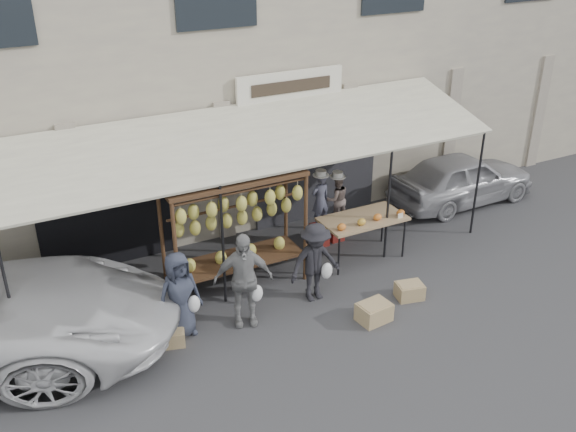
{
  "coord_description": "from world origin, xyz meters",
  "views": [
    {
      "loc": [
        -4.5,
        -8.06,
        6.57
      ],
      "look_at": [
        0.41,
        1.4,
        1.3
      ],
      "focal_mm": 40.0,
      "sensor_mm": 36.0,
      "label": 1
    }
  ],
  "objects_px": {
    "vendor_right": "(337,199)",
    "crate_near_a": "(374,312)",
    "vendor_left": "(320,200)",
    "crate_near_b": "(409,291)",
    "banana_rack": "(235,212)",
    "customer_mid": "(243,280)",
    "customer_right": "(315,262)",
    "customer_left": "(179,295)",
    "sedan": "(462,178)",
    "crate_far": "(171,337)",
    "produce_table": "(364,220)"
  },
  "relations": [
    {
      "from": "banana_rack",
      "to": "crate_near_a",
      "type": "bearing_deg",
      "value": -51.65
    },
    {
      "from": "banana_rack",
      "to": "customer_mid",
      "type": "relative_size",
      "value": 1.52
    },
    {
      "from": "customer_mid",
      "to": "customer_right",
      "type": "bearing_deg",
      "value": 20.02
    },
    {
      "from": "crate_near_a",
      "to": "crate_near_b",
      "type": "xyz_separation_m",
      "value": [
        0.98,
        0.29,
        -0.02
      ]
    },
    {
      "from": "vendor_left",
      "to": "crate_near_a",
      "type": "bearing_deg",
      "value": 74.42
    },
    {
      "from": "vendor_right",
      "to": "crate_near_a",
      "type": "height_order",
      "value": "vendor_right"
    },
    {
      "from": "vendor_right",
      "to": "customer_mid",
      "type": "xyz_separation_m",
      "value": [
        -2.95,
        -1.84,
        -0.1
      ]
    },
    {
      "from": "crate_near_b",
      "to": "customer_right",
      "type": "bearing_deg",
      "value": 153.12
    },
    {
      "from": "banana_rack",
      "to": "customer_left",
      "type": "distance_m",
      "value": 1.87
    },
    {
      "from": "crate_near_b",
      "to": "vendor_right",
      "type": "bearing_deg",
      "value": 90.83
    },
    {
      "from": "crate_near_a",
      "to": "crate_near_b",
      "type": "height_order",
      "value": "crate_near_a"
    },
    {
      "from": "banana_rack",
      "to": "sedan",
      "type": "relative_size",
      "value": 0.71
    },
    {
      "from": "vendor_right",
      "to": "sedan",
      "type": "relative_size",
      "value": 0.3
    },
    {
      "from": "crate_near_b",
      "to": "sedan",
      "type": "relative_size",
      "value": 0.13
    },
    {
      "from": "crate_near_b",
      "to": "vendor_left",
      "type": "bearing_deg",
      "value": 100.24
    },
    {
      "from": "customer_right",
      "to": "crate_near_b",
      "type": "bearing_deg",
      "value": -26.02
    },
    {
      "from": "crate_near_a",
      "to": "customer_right",
      "type": "bearing_deg",
      "value": 118.16
    },
    {
      "from": "customer_mid",
      "to": "vendor_right",
      "type": "bearing_deg",
      "value": 48.6
    },
    {
      "from": "sedan",
      "to": "crate_far",
      "type": "bearing_deg",
      "value": 104.06
    },
    {
      "from": "produce_table",
      "to": "vendor_right",
      "type": "distance_m",
      "value": 0.93
    },
    {
      "from": "vendor_right",
      "to": "sedan",
      "type": "height_order",
      "value": "vendor_right"
    },
    {
      "from": "produce_table",
      "to": "crate_near_b",
      "type": "xyz_separation_m",
      "value": [
        -0.04,
        -1.62,
        -0.72
      ]
    },
    {
      "from": "crate_near_a",
      "to": "vendor_left",
      "type": "bearing_deg",
      "value": 79.41
    },
    {
      "from": "vendor_left",
      "to": "customer_left",
      "type": "relative_size",
      "value": 0.75
    },
    {
      "from": "banana_rack",
      "to": "crate_near_b",
      "type": "height_order",
      "value": "banana_rack"
    },
    {
      "from": "customer_right",
      "to": "crate_near_b",
      "type": "xyz_separation_m",
      "value": [
        1.55,
        -0.79,
        -0.61
      ]
    },
    {
      "from": "customer_right",
      "to": "crate_near_b",
      "type": "distance_m",
      "value": 1.85
    },
    {
      "from": "customer_left",
      "to": "crate_near_b",
      "type": "height_order",
      "value": "customer_left"
    },
    {
      "from": "crate_far",
      "to": "sedan",
      "type": "bearing_deg",
      "value": 14.93
    },
    {
      "from": "vendor_right",
      "to": "customer_right",
      "type": "bearing_deg",
      "value": 56.07
    },
    {
      "from": "produce_table",
      "to": "customer_left",
      "type": "bearing_deg",
      "value": -169.84
    },
    {
      "from": "vendor_left",
      "to": "banana_rack",
      "type": "bearing_deg",
      "value": 13.18
    },
    {
      "from": "produce_table",
      "to": "crate_near_a",
      "type": "distance_m",
      "value": 2.27
    },
    {
      "from": "crate_near_a",
      "to": "crate_far",
      "type": "bearing_deg",
      "value": 163.53
    },
    {
      "from": "crate_near_a",
      "to": "crate_far",
      "type": "height_order",
      "value": "crate_near_a"
    },
    {
      "from": "crate_far",
      "to": "customer_mid",
      "type": "bearing_deg",
      "value": 0.28
    },
    {
      "from": "crate_far",
      "to": "sedan",
      "type": "distance_m",
      "value": 8.22
    },
    {
      "from": "produce_table",
      "to": "customer_right",
      "type": "distance_m",
      "value": 1.8
    },
    {
      "from": "crate_near_a",
      "to": "sedan",
      "type": "bearing_deg",
      "value": 33.95
    },
    {
      "from": "produce_table",
      "to": "customer_mid",
      "type": "bearing_deg",
      "value": -163.09
    },
    {
      "from": "banana_rack",
      "to": "vendor_right",
      "type": "relative_size",
      "value": 2.41
    },
    {
      "from": "vendor_right",
      "to": "sedan",
      "type": "xyz_separation_m",
      "value": [
        3.66,
        0.26,
        -0.34
      ]
    },
    {
      "from": "vendor_right",
      "to": "crate_far",
      "type": "distance_m",
      "value": 4.73
    },
    {
      "from": "customer_left",
      "to": "customer_mid",
      "type": "relative_size",
      "value": 0.89
    },
    {
      "from": "produce_table",
      "to": "crate_near_b",
      "type": "distance_m",
      "value": 1.78
    },
    {
      "from": "produce_table",
      "to": "crate_near_a",
      "type": "bearing_deg",
      "value": -117.97
    },
    {
      "from": "crate_near_a",
      "to": "sedan",
      "type": "xyz_separation_m",
      "value": [
        4.6,
        3.1,
        0.45
      ]
    },
    {
      "from": "vendor_left",
      "to": "crate_far",
      "type": "relative_size",
      "value": 2.62
    },
    {
      "from": "customer_right",
      "to": "crate_near_a",
      "type": "height_order",
      "value": "customer_right"
    },
    {
      "from": "customer_left",
      "to": "crate_near_a",
      "type": "bearing_deg",
      "value": -31.13
    }
  ]
}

